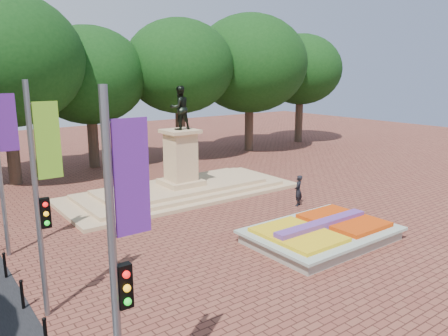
% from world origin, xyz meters
% --- Properties ---
extents(ground, '(90.00, 90.00, 0.00)m').
position_xyz_m(ground, '(0.00, 0.00, 0.00)').
color(ground, brown).
rests_on(ground, ground).
extents(flower_bed, '(6.30, 4.30, 0.91)m').
position_xyz_m(flower_bed, '(1.03, -2.00, 0.38)').
color(flower_bed, gray).
rests_on(flower_bed, ground).
extents(monument, '(14.00, 6.00, 6.40)m').
position_xyz_m(monument, '(0.00, 8.00, 0.88)').
color(monument, tan).
rests_on(monument, ground).
extents(tree_row_back, '(44.80, 8.80, 10.43)m').
position_xyz_m(tree_row_back, '(2.33, 18.00, 6.67)').
color(tree_row_back, '#32241B').
rests_on(tree_row_back, ground).
extents(banner_poles, '(0.88, 11.17, 7.00)m').
position_xyz_m(banner_poles, '(-10.08, -1.31, 3.88)').
color(banner_poles, slate).
rests_on(banner_poles, ground).
extents(bollard_row, '(0.12, 13.12, 0.98)m').
position_xyz_m(bollard_row, '(-10.70, -1.50, 0.53)').
color(bollard_row, black).
rests_on(bollard_row, ground).
extents(pedestrian, '(0.74, 0.68, 1.71)m').
position_xyz_m(pedestrian, '(3.92, 2.20, 0.85)').
color(pedestrian, black).
rests_on(pedestrian, ground).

